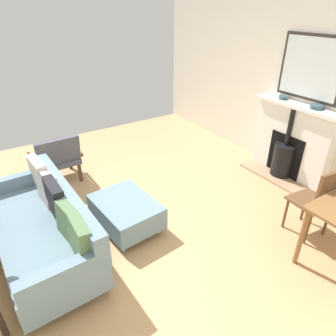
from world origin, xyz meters
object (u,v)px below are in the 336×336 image
at_px(mantel_bowl_far, 316,107).
at_px(sofa, 46,226).
at_px(mantel_bowl_near, 283,97).
at_px(ottoman, 126,211).
at_px(fireplace, 290,145).
at_px(armchair_accent, 57,157).
at_px(dining_chair_near_fireplace, 319,199).

height_order(mantel_bowl_far, sofa, mantel_bowl_far).
bearing_deg(sofa, mantel_bowl_near, 179.86).
bearing_deg(ottoman, fireplace, 175.45).
height_order(mantel_bowl_near, sofa, mantel_bowl_near).
bearing_deg(fireplace, mantel_bowl_far, 93.45).
xyz_separation_m(ottoman, armchair_accent, (0.38, -1.48, 0.20)).
distance_m(mantel_bowl_far, armchair_accent, 3.72).
distance_m(sofa, dining_chair_near_fireplace, 2.97).
bearing_deg(ottoman, mantel_bowl_far, 170.08).
height_order(sofa, ottoman, sofa).
height_order(sofa, armchair_accent, sofa).
relative_size(mantel_bowl_near, mantel_bowl_far, 0.74).
bearing_deg(dining_chair_near_fireplace, sofa, -28.16).
distance_m(mantel_bowl_near, armchair_accent, 3.46).
bearing_deg(sofa, mantel_bowl_far, 171.14).
bearing_deg(armchair_accent, mantel_bowl_far, 147.57).
distance_m(fireplace, armchair_accent, 3.50).
bearing_deg(fireplace, sofa, -4.81).
bearing_deg(sofa, dining_chair_near_fireplace, 151.84).
relative_size(mantel_bowl_near, ottoman, 0.14).
distance_m(mantel_bowl_far, dining_chair_near_fireplace, 1.44).
xyz_separation_m(fireplace, ottoman, (2.67, -0.21, -0.29)).
xyz_separation_m(armchair_accent, dining_chair_near_fireplace, (-2.11, 2.79, 0.09)).
distance_m(sofa, ottoman, 0.90).
height_order(mantel_bowl_near, dining_chair_near_fireplace, mantel_bowl_near).
xyz_separation_m(mantel_bowl_near, armchair_accent, (3.07, -1.40, -0.74)).
distance_m(mantel_bowl_near, mantel_bowl_far, 0.55).
bearing_deg(armchair_accent, mantel_bowl_near, 155.46).
bearing_deg(sofa, ottoman, 174.40).
bearing_deg(ottoman, mantel_bowl_near, -178.34).
bearing_deg(mantel_bowl_far, fireplace, -86.55).
xyz_separation_m(fireplace, mantel_bowl_far, (-0.02, 0.26, 0.66)).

